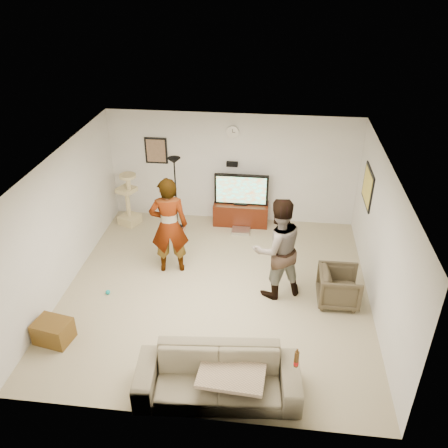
# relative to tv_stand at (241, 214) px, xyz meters

# --- Properties ---
(floor) EXTENTS (5.50, 5.50, 0.02)m
(floor) POSITION_rel_tv_stand_xyz_m (-0.23, -2.50, -0.27)
(floor) COLOR tan
(floor) RESTS_ON ground
(ceiling) EXTENTS (5.50, 5.50, 0.02)m
(ceiling) POSITION_rel_tv_stand_xyz_m (-0.23, -2.50, 2.25)
(ceiling) COLOR white
(ceiling) RESTS_ON wall_back
(wall_back) EXTENTS (5.50, 0.04, 2.50)m
(wall_back) POSITION_rel_tv_stand_xyz_m (-0.23, 0.25, 0.99)
(wall_back) COLOR silver
(wall_back) RESTS_ON floor
(wall_front) EXTENTS (5.50, 0.04, 2.50)m
(wall_front) POSITION_rel_tv_stand_xyz_m (-0.23, -5.25, 0.99)
(wall_front) COLOR silver
(wall_front) RESTS_ON floor
(wall_left) EXTENTS (0.04, 5.50, 2.50)m
(wall_left) POSITION_rel_tv_stand_xyz_m (-2.98, -2.50, 0.99)
(wall_left) COLOR silver
(wall_left) RESTS_ON floor
(wall_right) EXTENTS (0.04, 5.50, 2.50)m
(wall_right) POSITION_rel_tv_stand_xyz_m (2.52, -2.50, 0.99)
(wall_right) COLOR silver
(wall_right) RESTS_ON floor
(wall_clock) EXTENTS (0.26, 0.04, 0.26)m
(wall_clock) POSITION_rel_tv_stand_xyz_m (-0.23, 0.22, 1.84)
(wall_clock) COLOR silver
(wall_clock) RESTS_ON wall_back
(wall_speaker) EXTENTS (0.25, 0.10, 0.10)m
(wall_speaker) POSITION_rel_tv_stand_xyz_m (-0.23, 0.19, 1.12)
(wall_speaker) COLOR black
(wall_speaker) RESTS_ON wall_back
(picture_back) EXTENTS (0.42, 0.03, 0.52)m
(picture_back) POSITION_rel_tv_stand_xyz_m (-1.93, 0.23, 1.34)
(picture_back) COLOR brown
(picture_back) RESTS_ON wall_back
(picture_right) EXTENTS (0.03, 0.78, 0.62)m
(picture_right) POSITION_rel_tv_stand_xyz_m (2.50, -0.90, 1.24)
(picture_right) COLOR #DCC248
(picture_right) RESTS_ON wall_right
(tv_stand) EXTENTS (1.23, 0.45, 0.51)m
(tv_stand) POSITION_rel_tv_stand_xyz_m (0.00, 0.00, 0.00)
(tv_stand) COLOR #3F1508
(tv_stand) RESTS_ON floor
(console_box) EXTENTS (0.40, 0.30, 0.07)m
(console_box) POSITION_rel_tv_stand_xyz_m (0.04, -0.40, -0.22)
(console_box) COLOR silver
(console_box) RESTS_ON floor
(tv) EXTENTS (1.19, 0.08, 0.71)m
(tv) POSITION_rel_tv_stand_xyz_m (0.00, 0.00, 0.61)
(tv) COLOR black
(tv) RESTS_ON tv_stand
(tv_screen) EXTENTS (1.10, 0.01, 0.62)m
(tv_screen) POSITION_rel_tv_stand_xyz_m (0.00, -0.04, 0.61)
(tv_screen) COLOR #3AFBD2
(tv_screen) RESTS_ON tv
(floor_lamp) EXTENTS (0.32, 0.32, 1.69)m
(floor_lamp) POSITION_rel_tv_stand_xyz_m (-1.39, -0.40, 0.59)
(floor_lamp) COLOR black
(floor_lamp) RESTS_ON floor
(cat_tree) EXTENTS (0.52, 0.52, 1.25)m
(cat_tree) POSITION_rel_tv_stand_xyz_m (-2.53, -0.29, 0.37)
(cat_tree) COLOR #C6B682
(cat_tree) RESTS_ON floor
(person_left) EXTENTS (0.79, 0.60, 1.95)m
(person_left) POSITION_rel_tv_stand_xyz_m (-1.19, -1.94, 0.72)
(person_left) COLOR #A7A7A7
(person_left) RESTS_ON floor
(person_right) EXTENTS (1.14, 1.04, 1.89)m
(person_right) POSITION_rel_tv_stand_xyz_m (0.84, -2.44, 0.69)
(person_right) COLOR #3D6783
(person_right) RESTS_ON floor
(sofa) EXTENTS (2.32, 1.08, 0.66)m
(sofa) POSITION_rel_tv_stand_xyz_m (0.10, -4.80, 0.07)
(sofa) COLOR #726A54
(sofa) RESTS_ON floor
(throw_blanket) EXTENTS (0.94, 0.76, 0.06)m
(throw_blanket) POSITION_rel_tv_stand_xyz_m (0.30, -4.80, 0.19)
(throw_blanket) COLOR tan
(throw_blanket) RESTS_ON sofa
(beer_bottle) EXTENTS (0.06, 0.06, 0.25)m
(beer_bottle) POSITION_rel_tv_stand_xyz_m (1.14, -4.80, 0.53)
(beer_bottle) COLOR #4E3213
(beer_bottle) RESTS_ON sofa
(armchair) EXTENTS (0.72, 0.70, 0.65)m
(armchair) POSITION_rel_tv_stand_xyz_m (1.94, -2.58, 0.07)
(armchair) COLOR #463C2A
(armchair) RESTS_ON floor
(side_table) EXTENTS (0.62, 0.51, 0.37)m
(side_table) POSITION_rel_tv_stand_xyz_m (-2.63, -4.08, -0.07)
(side_table) COLOR #523713
(side_table) RESTS_ON floor
(toy_ball) EXTENTS (0.08, 0.08, 0.08)m
(toy_ball) POSITION_rel_tv_stand_xyz_m (-2.17, -2.85, -0.21)
(toy_ball) COLOR #109EA0
(toy_ball) RESTS_ON floor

